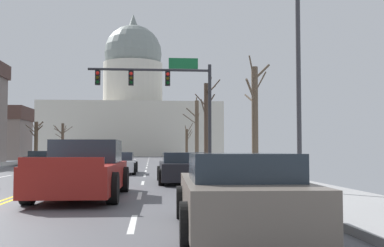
{
  "coord_description": "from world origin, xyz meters",
  "views": [
    {
      "loc": [
        3.83,
        -12.05,
        1.36
      ],
      "look_at": [
        7.21,
        26.66,
        3.51
      ],
      "focal_mm": 43.78,
      "sensor_mm": 36.0,
      "label": 1
    }
  ],
  "objects_px": {
    "pickup_truck_near_02": "(83,171)",
    "sedan_near_00": "(119,163)",
    "sedan_near_01": "(182,168)",
    "sedan_oncoming_01": "(100,156)",
    "street_lamp_right": "(289,40)",
    "sedan_oncoming_02": "(81,155)",
    "signal_gantry": "(167,88)",
    "sedan_near_03": "(240,194)",
    "sedan_oncoming_00": "(39,159)"
  },
  "relations": [
    {
      "from": "sedan_near_01",
      "to": "sedan_oncoming_01",
      "type": "distance_m",
      "value": 33.85
    },
    {
      "from": "sedan_near_01",
      "to": "sedan_oncoming_02",
      "type": "height_order",
      "value": "sedan_oncoming_02"
    },
    {
      "from": "street_lamp_right",
      "to": "pickup_truck_near_02",
      "type": "relative_size",
      "value": 1.33
    },
    {
      "from": "street_lamp_right",
      "to": "sedan_oncoming_01",
      "type": "bearing_deg",
      "value": 103.97
    },
    {
      "from": "sedan_near_01",
      "to": "pickup_truck_near_02",
      "type": "bearing_deg",
      "value": -120.47
    },
    {
      "from": "sedan_oncoming_00",
      "to": "sedan_oncoming_01",
      "type": "relative_size",
      "value": 0.94
    },
    {
      "from": "street_lamp_right",
      "to": "sedan_oncoming_02",
      "type": "distance_m",
      "value": 50.83
    },
    {
      "from": "sedan_near_03",
      "to": "sedan_oncoming_02",
      "type": "bearing_deg",
      "value": 101.11
    },
    {
      "from": "sedan_near_03",
      "to": "sedan_oncoming_00",
      "type": "relative_size",
      "value": 1.06
    },
    {
      "from": "street_lamp_right",
      "to": "sedan_near_03",
      "type": "relative_size",
      "value": 1.67
    },
    {
      "from": "sedan_oncoming_02",
      "to": "sedan_near_03",
      "type": "bearing_deg",
      "value": -78.89
    },
    {
      "from": "pickup_truck_near_02",
      "to": "sedan_near_01",
      "type": "bearing_deg",
      "value": 59.53
    },
    {
      "from": "sedan_oncoming_01",
      "to": "pickup_truck_near_02",
      "type": "bearing_deg",
      "value": -84.64
    },
    {
      "from": "signal_gantry",
      "to": "sedan_near_03",
      "type": "relative_size",
      "value": 1.74
    },
    {
      "from": "street_lamp_right",
      "to": "sedan_near_03",
      "type": "height_order",
      "value": "street_lamp_right"
    },
    {
      "from": "street_lamp_right",
      "to": "sedan_oncoming_02",
      "type": "relative_size",
      "value": 1.77
    },
    {
      "from": "signal_gantry",
      "to": "sedan_oncoming_00",
      "type": "relative_size",
      "value": 1.84
    },
    {
      "from": "signal_gantry",
      "to": "pickup_truck_near_02",
      "type": "distance_m",
      "value": 17.11
    },
    {
      "from": "pickup_truck_near_02",
      "to": "sedan_oncoming_02",
      "type": "relative_size",
      "value": 1.33
    },
    {
      "from": "signal_gantry",
      "to": "sedan_oncoming_01",
      "type": "height_order",
      "value": "signal_gantry"
    },
    {
      "from": "signal_gantry",
      "to": "sedan_oncoming_00",
      "type": "height_order",
      "value": "signal_gantry"
    },
    {
      "from": "signal_gantry",
      "to": "pickup_truck_near_02",
      "type": "height_order",
      "value": "signal_gantry"
    },
    {
      "from": "sedan_near_01",
      "to": "sedan_oncoming_02",
      "type": "distance_m",
      "value": 44.51
    },
    {
      "from": "pickup_truck_near_02",
      "to": "sedan_near_00",
      "type": "bearing_deg",
      "value": 89.33
    },
    {
      "from": "sedan_near_01",
      "to": "street_lamp_right",
      "type": "bearing_deg",
      "value": -63.5
    },
    {
      "from": "street_lamp_right",
      "to": "sedan_near_01",
      "type": "height_order",
      "value": "street_lamp_right"
    },
    {
      "from": "sedan_oncoming_02",
      "to": "sedan_near_01",
      "type": "bearing_deg",
      "value": -76.37
    },
    {
      "from": "sedan_near_00",
      "to": "sedan_near_01",
      "type": "relative_size",
      "value": 0.99
    },
    {
      "from": "sedan_near_01",
      "to": "sedan_oncoming_00",
      "type": "relative_size",
      "value": 1.07
    },
    {
      "from": "pickup_truck_near_02",
      "to": "street_lamp_right",
      "type": "bearing_deg",
      "value": -1.68
    },
    {
      "from": "sedan_near_00",
      "to": "pickup_truck_near_02",
      "type": "bearing_deg",
      "value": -90.67
    },
    {
      "from": "sedan_near_00",
      "to": "sedan_near_01",
      "type": "distance_m",
      "value": 8.08
    },
    {
      "from": "sedan_near_03",
      "to": "sedan_oncoming_02",
      "type": "relative_size",
      "value": 1.06
    },
    {
      "from": "street_lamp_right",
      "to": "sedan_oncoming_01",
      "type": "relative_size",
      "value": 1.65
    },
    {
      "from": "sedan_oncoming_01",
      "to": "sedan_near_03",
      "type": "bearing_deg",
      "value": -80.97
    },
    {
      "from": "sedan_near_03",
      "to": "sedan_near_00",
      "type": "bearing_deg",
      "value": 99.94
    },
    {
      "from": "signal_gantry",
      "to": "sedan_near_03",
      "type": "distance_m",
      "value": 22.56
    },
    {
      "from": "signal_gantry",
      "to": "sedan_oncoming_02",
      "type": "height_order",
      "value": "signal_gantry"
    },
    {
      "from": "street_lamp_right",
      "to": "sedan_near_00",
      "type": "bearing_deg",
      "value": 114.13
    },
    {
      "from": "signal_gantry",
      "to": "sedan_oncoming_00",
      "type": "distance_m",
      "value": 15.07
    },
    {
      "from": "sedan_near_03",
      "to": "sedan_oncoming_00",
      "type": "bearing_deg",
      "value": 108.56
    },
    {
      "from": "sedan_near_00",
      "to": "sedan_oncoming_01",
      "type": "distance_m",
      "value": 25.95
    },
    {
      "from": "street_lamp_right",
      "to": "pickup_truck_near_02",
      "type": "distance_m",
      "value": 7.18
    },
    {
      "from": "sedan_near_00",
      "to": "sedan_oncoming_00",
      "type": "relative_size",
      "value": 1.06
    },
    {
      "from": "sedan_oncoming_00",
      "to": "sedan_near_03",
      "type": "bearing_deg",
      "value": -71.44
    },
    {
      "from": "signal_gantry",
      "to": "sedan_oncoming_00",
      "type": "xyz_separation_m",
      "value": [
        -10.26,
        9.98,
        -4.7
      ]
    },
    {
      "from": "sedan_near_01",
      "to": "sedan_oncoming_01",
      "type": "relative_size",
      "value": 1.01
    },
    {
      "from": "sedan_oncoming_00",
      "to": "sedan_near_01",
      "type": "bearing_deg",
      "value": -63.09
    },
    {
      "from": "sedan_near_01",
      "to": "sedan_oncoming_00",
      "type": "bearing_deg",
      "value": 116.91
    },
    {
      "from": "sedan_near_01",
      "to": "sedan_near_00",
      "type": "bearing_deg",
      "value": 112.29
    }
  ]
}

